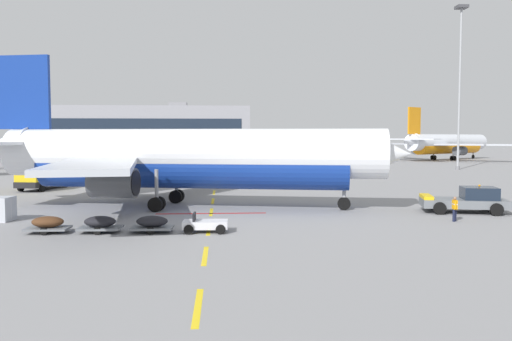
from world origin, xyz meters
TOP-DOWN VIEW (x-y plane):
  - ground at (40.00, 40.00)m, footprint 400.00×400.00m
  - apron_paint_markings at (18.00, 38.35)m, footprint 8.00×97.01m
  - airliner_foreground at (15.84, 25.58)m, footprint 34.65×33.94m
  - pushback_tug at (36.82, 21.30)m, footprint 6.48×4.20m
  - airliner_far_center at (73.00, 106.77)m, footprint 31.92×29.73m
  - catering_truck at (-0.15, 40.42)m, footprint 3.85×7.35m
  - baggage_train at (13.25, 14.69)m, footprint 11.64×1.90m
  - ground_crew_worker at (34.10, 17.36)m, footprint 0.33×0.66m
  - apron_light_mast_far at (58.90, 70.35)m, footprint 1.80×1.80m
  - terminal_satellite at (-6.50, 165.60)m, footprint 69.02×21.86m

SIDE VIEW (x-z plane):
  - ground at x=40.00m, z-range 0.00..0.00m
  - apron_paint_markings at x=18.00m, z-range 0.00..0.01m
  - baggage_train at x=13.25m, z-range -0.04..1.10m
  - pushback_tug at x=36.82m, z-range -0.14..1.94m
  - ground_crew_worker at x=34.10m, z-range 0.11..1.75m
  - catering_truck at x=-0.15m, z-range 0.08..3.22m
  - airliner_foreground at x=15.84m, z-range -2.15..10.05m
  - airliner_far_center at x=73.00m, z-range -2.16..10.07m
  - terminal_satellite at x=-6.50m, z-range -0.78..16.59m
  - apron_light_mast_far at x=58.90m, z-range 3.15..30.65m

